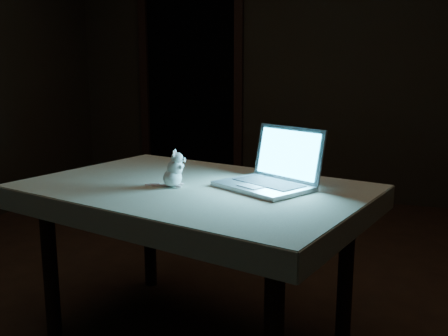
% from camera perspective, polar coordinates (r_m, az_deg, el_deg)
% --- Properties ---
extents(floor, '(5.00, 5.00, 0.00)m').
position_cam_1_polar(floor, '(2.49, -1.50, -17.07)').
color(floor, black).
rests_on(floor, ground).
extents(back_wall, '(4.50, 0.04, 2.60)m').
position_cam_1_polar(back_wall, '(4.62, 9.23, 12.57)').
color(back_wall, black).
rests_on(back_wall, ground).
extents(doorway, '(1.06, 0.36, 2.13)m').
position_cam_1_polar(doorway, '(4.92, -3.79, 9.86)').
color(doorway, black).
rests_on(doorway, back_wall).
extents(table, '(1.47, 1.15, 0.69)m').
position_cam_1_polar(table, '(2.20, -3.31, -11.02)').
color(table, black).
rests_on(table, floor).
extents(tablecloth, '(1.66, 1.47, 0.09)m').
position_cam_1_polar(tablecloth, '(2.10, -1.12, -3.17)').
color(tablecloth, beige).
rests_on(tablecloth, table).
extents(laptop, '(0.47, 0.46, 0.24)m').
position_cam_1_polar(laptop, '(2.01, 4.52, 1.05)').
color(laptop, '#A5A5AA').
rests_on(laptop, tablecloth).
extents(plush_mouse, '(0.15, 0.15, 0.15)m').
position_cam_1_polar(plush_mouse, '(2.05, -5.93, -0.07)').
color(plush_mouse, white).
rests_on(plush_mouse, tablecloth).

